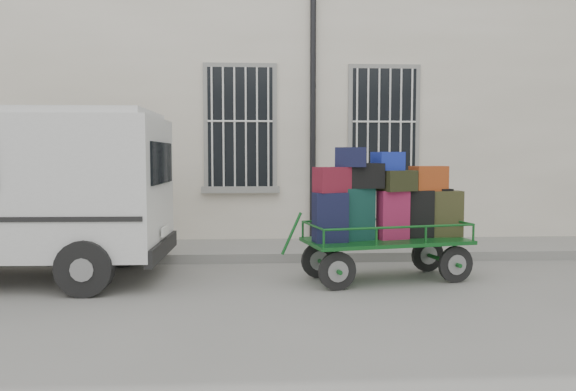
# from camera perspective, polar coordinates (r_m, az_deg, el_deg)

# --- Properties ---
(ground) EXTENTS (80.00, 80.00, 0.00)m
(ground) POSITION_cam_1_polar(r_m,az_deg,el_deg) (7.73, -2.37, -8.80)
(ground) COLOR slate
(ground) RESTS_ON ground
(building) EXTENTS (24.00, 5.15, 6.00)m
(building) POSITION_cam_1_polar(r_m,az_deg,el_deg) (13.10, -2.81, 9.65)
(building) COLOR beige
(building) RESTS_ON ground
(sidewalk) EXTENTS (24.00, 1.70, 0.15)m
(sidewalk) POSITION_cam_1_polar(r_m,az_deg,el_deg) (9.88, -2.58, -5.54)
(sidewalk) COLOR gray
(sidewalk) RESTS_ON ground
(luggage_cart) EXTENTS (2.65, 1.43, 1.83)m
(luggage_cart) POSITION_cam_1_polar(r_m,az_deg,el_deg) (7.82, 9.82, -1.70)
(luggage_cart) COLOR black
(luggage_cart) RESTS_ON ground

